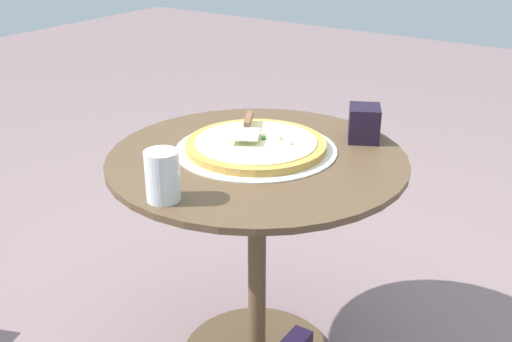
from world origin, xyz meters
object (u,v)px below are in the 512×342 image
patio_table (257,219)px  pizza_on_tray (256,146)px  pizza_server (247,126)px  drinking_cup (162,176)px  napkin_dispenser (364,123)px

patio_table → pizza_on_tray: (-0.03, -0.02, 0.21)m
pizza_on_tray → pizza_server: bearing=-122.1°
pizza_server → drinking_cup: 0.41m
patio_table → pizza_on_tray: size_ratio=1.82×
napkin_dispenser → pizza_server: bearing=-79.9°
pizza_server → patio_table: bearing=50.4°
pizza_on_tray → pizza_server: size_ratio=2.18×
patio_table → pizza_on_tray: 0.21m
patio_table → drinking_cup: drinking_cup is taller
patio_table → napkin_dispenser: (-0.27, 0.19, 0.25)m
drinking_cup → napkin_dispenser: size_ratio=1.20×
pizza_on_tray → drinking_cup: 0.38m
drinking_cup → patio_table: bearing=175.2°
drinking_cup → pizza_server: bearing=-172.8°
patio_table → drinking_cup: (0.34, -0.03, 0.26)m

